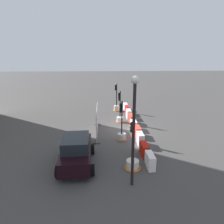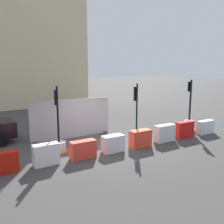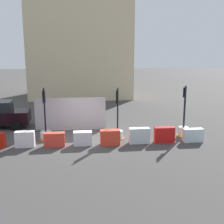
# 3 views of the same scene
# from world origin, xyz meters

# --- Properties ---
(ground_plane) EXTENTS (120.00, 120.00, 0.00)m
(ground_plane) POSITION_xyz_m (0.00, 0.00, 0.00)
(ground_plane) COLOR #403E3C
(traffic_light_0) EXTENTS (0.94, 0.94, 2.84)m
(traffic_light_0) POSITION_xyz_m (-6.18, -0.16, 0.37)
(traffic_light_0) COLOR beige
(traffic_light_0) RESTS_ON ground_plane
(traffic_light_1) EXTENTS (0.82, 0.82, 3.00)m
(traffic_light_1) POSITION_xyz_m (-2.14, 0.08, 0.45)
(traffic_light_1) COLOR #B0AFAC
(traffic_light_1) RESTS_ON ground_plane
(traffic_light_2) EXTENTS (0.80, 0.80, 2.99)m
(traffic_light_2) POSITION_xyz_m (2.02, -0.16, 0.46)
(traffic_light_2) COLOR beige
(traffic_light_2) RESTS_ON ground_plane
(traffic_light_3) EXTENTS (0.78, 0.78, 3.05)m
(traffic_light_3) POSITION_xyz_m (6.00, -0.10, 0.54)
(traffic_light_3) COLOR beige
(traffic_light_3) RESTS_ON ground_plane
(construction_barrier_0) EXTENTS (1.12, 0.41, 0.82)m
(construction_barrier_0) POSITION_xyz_m (-6.11, -1.18, 0.41)
(construction_barrier_0) COLOR white
(construction_barrier_0) RESTS_ON ground_plane
(construction_barrier_1) EXTENTS (1.13, 0.43, 0.80)m
(construction_barrier_1) POSITION_xyz_m (-4.68, -1.14, 0.40)
(construction_barrier_1) COLOR #B6170B
(construction_barrier_1) RESTS_ON ground_plane
(construction_barrier_2) EXTENTS (1.02, 0.43, 0.86)m
(construction_barrier_2) POSITION_xyz_m (-3.08, -1.17, 0.43)
(construction_barrier_2) COLOR white
(construction_barrier_2) RESTS_ON ground_plane
(construction_barrier_3) EXTENTS (1.11, 0.44, 0.77)m
(construction_barrier_3) POSITION_xyz_m (-1.52, -1.23, 0.38)
(construction_barrier_3) COLOR #E93D2D
(construction_barrier_3) RESTS_ON ground_plane
(construction_barrier_4) EXTENTS (1.01, 0.50, 0.76)m
(construction_barrier_4) POSITION_xyz_m (-0.01, -1.15, 0.38)
(construction_barrier_4) COLOR white
(construction_barrier_4) RESTS_ON ground_plane
(construction_barrier_5) EXTENTS (1.07, 0.50, 0.84)m
(construction_barrier_5) POSITION_xyz_m (1.48, -1.25, 0.42)
(construction_barrier_5) COLOR red
(construction_barrier_5) RESTS_ON ground_plane
(construction_barrier_6) EXTENTS (1.15, 0.45, 0.87)m
(construction_barrier_6) POSITION_xyz_m (3.12, -1.13, 0.43)
(construction_barrier_6) COLOR silver
(construction_barrier_6) RESTS_ON ground_plane
(construction_barrier_7) EXTENTS (1.13, 0.39, 0.88)m
(construction_barrier_7) POSITION_xyz_m (4.54, -1.15, 0.44)
(construction_barrier_7) COLOR red
(construction_barrier_7) RESTS_ON ground_plane
(construction_barrier_8) EXTENTS (1.12, 0.42, 0.76)m
(construction_barrier_8) POSITION_xyz_m (6.19, -1.17, 0.38)
(construction_barrier_8) COLOR silver
(construction_barrier_8) RESTS_ON ground_plane
(car_black_sedan) EXTENTS (4.06, 2.19, 1.77)m
(car_black_sedan) POSITION_xyz_m (-5.59, 3.03, 0.88)
(car_black_sedan) COLOR black
(car_black_sedan) RESTS_ON ground_plane
(street_lamp_post) EXTENTS (0.36, 0.36, 5.38)m
(street_lamp_post) POSITION_xyz_m (-7.64, 0.08, 3.33)
(street_lamp_post) COLOR black
(street_lamp_post) RESTS_ON ground_plane
(site_fence_panel) EXTENTS (4.49, 0.50, 2.10)m
(site_fence_panel) POSITION_xyz_m (-0.77, 1.95, 1.01)
(site_fence_panel) COLOR #A19CA1
(site_fence_panel) RESTS_ON ground_plane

